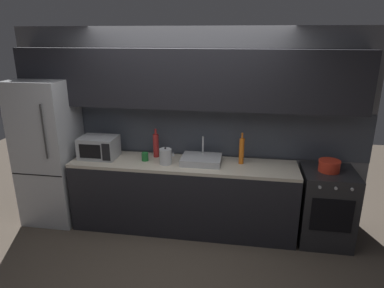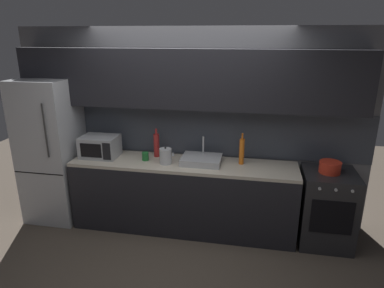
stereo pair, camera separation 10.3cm
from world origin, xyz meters
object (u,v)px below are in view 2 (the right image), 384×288
cooking_pot (330,167)px  wine_bottle_red (157,145)px  mug_green (145,156)px  oven_range (326,208)px  kettle (166,156)px  microwave (100,146)px  refrigerator (52,151)px  wine_bottle_orange (242,151)px

cooking_pot → wine_bottle_red: bearing=175.8°
mug_green → cooking_pot: (2.19, 0.01, 0.01)m
oven_range → kettle: bearing=-177.9°
microwave → cooking_pot: 2.80m
oven_range → cooking_pot: cooking_pot is taller
oven_range → cooking_pot: (-0.02, 0.00, 0.52)m
kettle → cooking_pot: bearing=2.2°
refrigerator → wine_bottle_red: refrigerator is taller
refrigerator → oven_range: (3.50, -0.00, -0.49)m
refrigerator → kettle: (1.57, -0.07, 0.05)m
refrigerator → mug_green: (1.29, -0.01, 0.01)m
oven_range → mug_green: size_ratio=8.61×
refrigerator → wine_bottle_orange: bearing=2.1°
oven_range → wine_bottle_orange: wine_bottle_orange is taller
microwave → wine_bottle_red: 0.73m
refrigerator → wine_bottle_red: bearing=6.3°
kettle → mug_green: kettle is taller
refrigerator → oven_range: bearing=-0.0°
oven_range → kettle: kettle is taller
kettle → refrigerator: bearing=177.4°
oven_range → wine_bottle_orange: size_ratio=2.33×
kettle → wine_bottle_red: size_ratio=0.58×
oven_range → kettle: (-1.93, -0.07, 0.55)m
microwave → mug_green: 0.62m
wine_bottle_orange → microwave: bearing=-177.7°
microwave → kettle: 0.90m
wine_bottle_red → mug_green: (-0.10, -0.16, -0.10)m
wine_bottle_red → wine_bottle_orange: (1.08, -0.06, 0.01)m
wine_bottle_orange → cooking_pot: wine_bottle_orange is taller
wine_bottle_orange → wine_bottle_red: bearing=176.6°
wine_bottle_red → cooking_pot: bearing=-4.2°
wine_bottle_orange → refrigerator: bearing=-177.9°
wine_bottle_orange → mug_green: 1.19m
wine_bottle_red → mug_green: size_ratio=3.54×
wine_bottle_red → mug_green: bearing=-122.3°
wine_bottle_red → wine_bottle_orange: 1.09m
oven_range → cooking_pot: size_ratio=3.72×
wine_bottle_orange → oven_range: bearing=-5.1°
refrigerator → wine_bottle_orange: 2.48m
refrigerator → mug_green: 1.29m
refrigerator → microwave: bearing=1.6°
refrigerator → mug_green: size_ratio=18.01×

